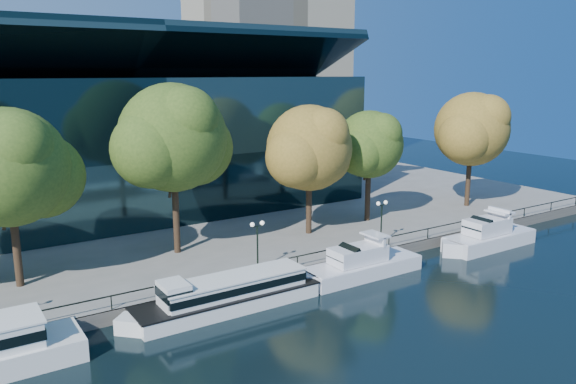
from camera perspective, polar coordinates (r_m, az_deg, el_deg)
ground at (r=43.85m, az=3.37°, el=-10.11°), size 160.00×160.00×0.00m
promenade at (r=74.83m, az=-13.36°, el=-0.61°), size 90.00×67.08×1.00m
railing at (r=45.65m, az=0.97°, el=-6.58°), size 88.20×0.08×0.99m
convention_building at (r=67.94m, az=-15.55°, el=4.87°), size 50.00×24.57×21.43m
tour_boat at (r=40.51m, az=-6.53°, el=-10.26°), size 14.96×3.34×2.84m
cruiser_near at (r=46.79m, az=7.15°, el=-7.34°), size 11.79×3.04×3.41m
cruiser_far at (r=57.05m, az=19.52°, el=-4.25°), size 11.31×3.14×3.70m
tree_1 at (r=44.56m, az=-26.32°, el=2.04°), size 10.70×8.77×13.21m
tree_2 at (r=48.56m, az=-11.39°, el=5.21°), size 11.51×9.44×14.73m
tree_3 at (r=53.82m, az=2.37°, el=4.31°), size 10.29×8.44×12.56m
tree_4 at (r=59.26m, az=8.39°, el=4.66°), size 8.82×7.23×11.69m
tree_5 at (r=68.64m, az=18.28°, el=5.93°), size 10.64×8.72×13.32m
lamp_1 at (r=44.54m, az=-3.13°, el=-4.32°), size 1.26×0.36×4.03m
lamp_2 at (r=52.10m, az=9.50°, el=-2.03°), size 1.26×0.36×4.03m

